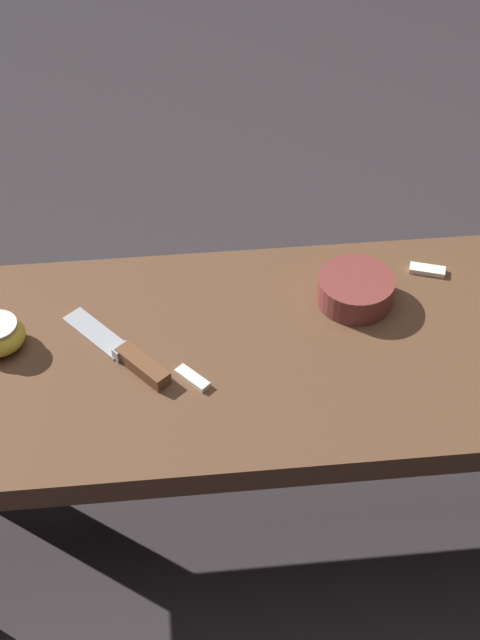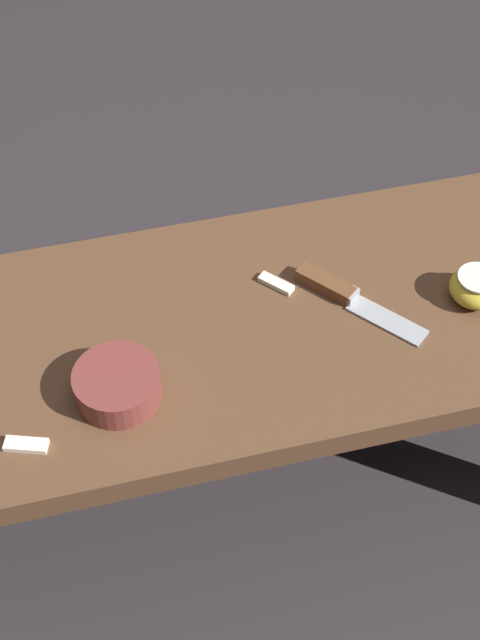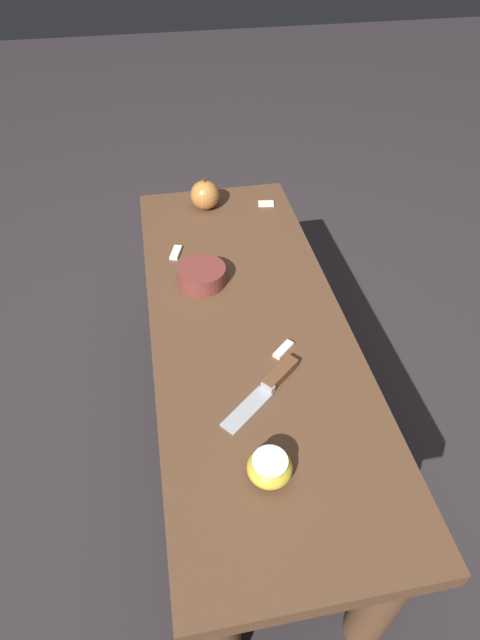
# 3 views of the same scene
# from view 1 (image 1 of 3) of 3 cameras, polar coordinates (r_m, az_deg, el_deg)

# --- Properties ---
(ground_plane) EXTENTS (8.00, 8.00, 0.00)m
(ground_plane) POSITION_cam_1_polar(r_m,az_deg,el_deg) (1.56, 1.18, -12.82)
(ground_plane) COLOR #2D282B
(wooden_bench) EXTENTS (1.11, 0.41, 0.44)m
(wooden_bench) POSITION_cam_1_polar(r_m,az_deg,el_deg) (1.29, 1.40, -4.58)
(wooden_bench) COLOR brown
(wooden_bench) RESTS_ON ground_plane
(knife) EXTENTS (0.15, 0.17, 0.02)m
(knife) POSITION_cam_1_polar(r_m,az_deg,el_deg) (1.20, -7.07, -2.34)
(knife) COLOR #9EA0A5
(knife) RESTS_ON wooden_bench
(apple_slice_center) EXTENTS (0.05, 0.05, 0.01)m
(apple_slice_center) POSITION_cam_1_polar(r_m,az_deg,el_deg) (1.18, -3.06, -3.74)
(apple_slice_center) COLOR white
(apple_slice_center) RESTS_ON wooden_bench
(apple_slice_near_bowl) EXTENTS (0.06, 0.04, 0.01)m
(apple_slice_near_bowl) POSITION_cam_1_polar(r_m,az_deg,el_deg) (1.36, 11.90, 3.16)
(apple_slice_near_bowl) COLOR white
(apple_slice_near_bowl) RESTS_ON wooden_bench
(bowl) EXTENTS (0.11, 0.11, 0.04)m
(bowl) POSITION_cam_1_polar(r_m,az_deg,el_deg) (1.28, 7.40, 1.94)
(bowl) COLOR brown
(bowl) RESTS_ON wooden_bench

